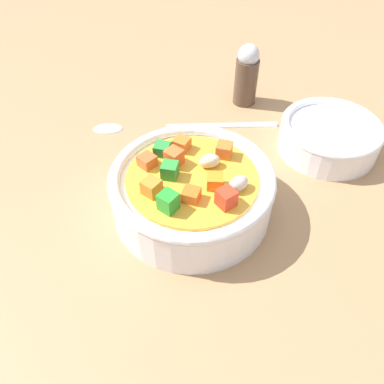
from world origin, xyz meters
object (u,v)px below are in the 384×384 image
object	(u,v)px
soup_bowl_main	(192,190)
pepper_shaker	(247,75)
spoon	(178,125)
side_bowl_small	(329,136)

from	to	relation	value
soup_bowl_main	pepper_shaker	distance (cm)	22.10
spoon	side_bowl_small	bearing A→B (deg)	164.21
side_bowl_small	pepper_shaker	distance (cm)	14.24
soup_bowl_main	spoon	bearing A→B (deg)	-81.07
pepper_shaker	spoon	bearing A→B (deg)	35.18
pepper_shaker	side_bowl_small	bearing A→B (deg)	132.27
spoon	side_bowl_small	xyz separation A→B (cm)	(-18.60, 3.97, 1.59)
soup_bowl_main	spoon	xyz separation A→B (cm)	(2.28, -14.53, -2.46)
side_bowl_small	spoon	bearing A→B (deg)	-12.05
spoon	pepper_shaker	bearing A→B (deg)	-148.56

